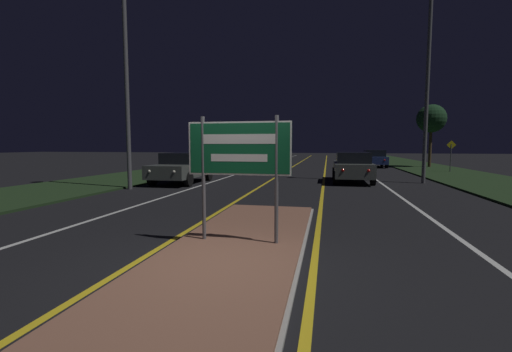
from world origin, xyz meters
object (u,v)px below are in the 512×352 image
object	(u,v)px
streetlight_left_near	(125,26)
streetlight_right_near	(429,45)
highway_sign	(239,154)
car_receding_0	(352,166)
car_receding_1	(374,158)
car_approaching_0	(183,167)
warning_sign	(451,153)
car_approaching_1	(243,158)

from	to	relation	value
streetlight_left_near	streetlight_right_near	bearing A→B (deg)	21.38
highway_sign	car_receding_0	world-z (taller)	highway_sign
car_receding_1	car_approaching_0	world-z (taller)	car_approaching_0
car_receding_0	car_receding_1	xyz separation A→B (m)	(2.69, 13.00, -0.03)
streetlight_left_near	car_receding_1	distance (m)	22.53
warning_sign	car_receding_0	bearing A→B (deg)	-132.77
highway_sign	streetlight_right_near	bearing A→B (deg)	62.82
car_approaching_1	warning_sign	bearing A→B (deg)	-12.00
highway_sign	car_approaching_1	size ratio (longest dim) A/B	0.53
streetlight_right_near	car_receding_0	size ratio (longest dim) A/B	2.46
car_receding_1	car_approaching_1	world-z (taller)	car_approaching_1
warning_sign	car_approaching_0	bearing A→B (deg)	-147.64
highway_sign	car_approaching_0	xyz separation A→B (m)	(-5.50, 9.90, -0.92)
streetlight_right_near	car_approaching_1	distance (m)	17.04
car_receding_0	highway_sign	bearing A→B (deg)	-103.19
streetlight_left_near	warning_sign	size ratio (longest dim) A/B	4.95
streetlight_left_near	warning_sign	xyz separation A→B (m)	(16.51, 12.53, -5.40)
car_approaching_0	car_approaching_1	xyz separation A→B (m)	(-0.11, 12.99, -0.00)
streetlight_left_near	streetlight_right_near	size ratio (longest dim) A/B	0.94
car_approaching_0	car_approaching_1	world-z (taller)	car_approaching_1
car_receding_0	car_receding_1	size ratio (longest dim) A/B	1.05
highway_sign	warning_sign	xyz separation A→B (m)	(9.82, 19.61, -0.35)
car_approaching_0	warning_sign	world-z (taller)	warning_sign
streetlight_right_near	car_receding_1	size ratio (longest dim) A/B	2.58
streetlight_left_near	warning_sign	distance (m)	21.42
streetlight_left_near	car_receding_0	world-z (taller)	streetlight_left_near
car_receding_0	car_approaching_0	world-z (taller)	car_receding_0
highway_sign	car_approaching_0	bearing A→B (deg)	119.08
streetlight_right_near	car_approaching_0	bearing A→B (deg)	-169.23
car_receding_0	car_approaching_0	bearing A→B (deg)	-165.58
car_receding_0	warning_sign	distance (m)	10.33
highway_sign	car_receding_0	distance (m)	12.40
streetlight_left_near	streetlight_right_near	distance (m)	13.86
car_receding_1	warning_sign	distance (m)	6.96
car_receding_0	streetlight_left_near	bearing A→B (deg)	-152.43
highway_sign	car_receding_1	distance (m)	25.66
streetlight_left_near	car_approaching_1	size ratio (longest dim) A/B	2.41
streetlight_right_near	car_receding_1	xyz separation A→B (m)	(-0.72, 12.91, -5.89)
streetlight_left_near	car_receding_0	xyz separation A→B (m)	(9.50, 4.96, -5.97)
car_receding_1	streetlight_left_near	bearing A→B (deg)	-124.16
car_approaching_0	car_receding_0	bearing A→B (deg)	14.42
car_approaching_1	highway_sign	bearing A→B (deg)	-76.23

